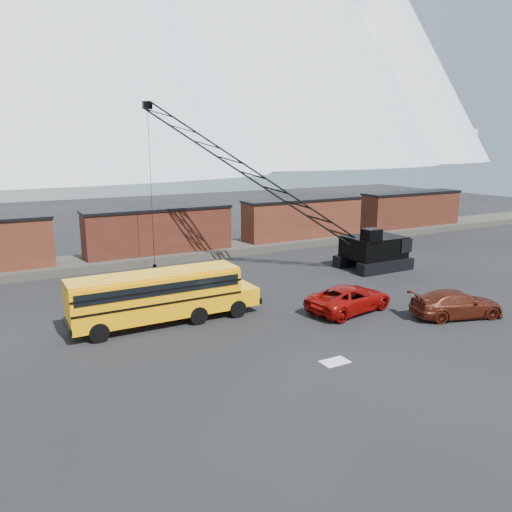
{
  "coord_description": "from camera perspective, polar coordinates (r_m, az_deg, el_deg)",
  "views": [
    {
      "loc": [
        -13.95,
        -22.24,
        10.56
      ],
      "look_at": [
        2.15,
        7.18,
        3.0
      ],
      "focal_mm": 35.0,
      "sensor_mm": 36.0,
      "label": 1
    }
  ],
  "objects": [
    {
      "name": "maroon_suv",
      "position": [
        33.54,
        21.95,
        -5.09
      ],
      "size": [
        6.23,
        3.93,
        1.68
      ],
      "primitive_type": "imported",
      "rotation": [
        0.0,
        0.0,
        1.28
      ],
      "color": "#45160C",
      "rests_on": "ground"
    },
    {
      "name": "school_bus",
      "position": [
        30.21,
        -10.75,
        -4.39
      ],
      "size": [
        11.65,
        2.65,
        3.19
      ],
      "color": "#F79B05",
      "rests_on": "ground"
    },
    {
      "name": "gravel_berm",
      "position": [
        47.49,
        -10.92,
        0.06
      ],
      "size": [
        120.0,
        5.0,
        0.7
      ],
      "primitive_type": "cube",
      "color": "#47413A",
      "rests_on": "ground"
    },
    {
      "name": "boxcar_east_near",
      "position": [
        53.99,
        5.37,
        4.34
      ],
      "size": [
        13.7,
        3.1,
        4.17
      ],
      "color": "#431D13",
      "rests_on": "gravel_berm"
    },
    {
      "name": "snow_patch",
      "position": [
        25.55,
        9.02,
        -11.85
      ],
      "size": [
        1.4,
        0.9,
        0.02
      ],
      "primitive_type": "cube",
      "color": "silver",
      "rests_on": "ground"
    },
    {
      "name": "ground",
      "position": [
        28.29,
        3.2,
        -9.23
      ],
      "size": [
        160.0,
        160.0,
        0.0
      ],
      "primitive_type": "plane",
      "color": "black",
      "rests_on": "ground"
    },
    {
      "name": "red_pickup",
      "position": [
        32.75,
        10.64,
        -4.78
      ],
      "size": [
        6.46,
        3.77,
        1.69
      ],
      "primitive_type": "imported",
      "rotation": [
        0.0,
        0.0,
        1.74
      ],
      "color": "#860906",
      "rests_on": "ground"
    },
    {
      "name": "boxcar_east_far",
      "position": [
        64.26,
        17.34,
        5.16
      ],
      "size": [
        13.7,
        3.1,
        4.17
      ],
      "color": "#491D14",
      "rests_on": "gravel_berm"
    },
    {
      "name": "boxcar_mid",
      "position": [
        47.04,
        -11.05,
        2.93
      ],
      "size": [
        13.7,
        3.1,
        4.17
      ],
      "color": "#491D14",
      "rests_on": "gravel_berm"
    },
    {
      "name": "crawler_crane",
      "position": [
        41.21,
        0.09,
        8.97
      ],
      "size": [
        20.26,
        10.52,
        14.03
      ],
      "color": "black",
      "rests_on": "ground"
    }
  ]
}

